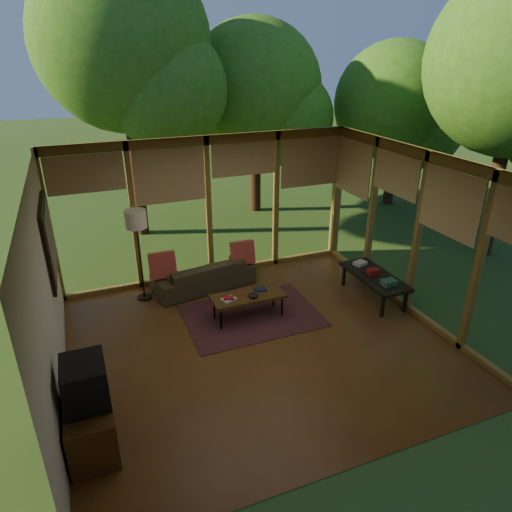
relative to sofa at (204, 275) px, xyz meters
name	(u,v)px	position (x,y,z in m)	size (l,w,h in m)	color
floor	(259,342)	(0.29, -2.00, -0.27)	(5.50, 5.50, 0.00)	brown
ceiling	(260,167)	(0.29, -2.00, 2.43)	(5.50, 5.50, 0.00)	silver
wall_left	(47,298)	(-2.46, -2.00, 1.08)	(0.04, 5.00, 2.70)	beige
wall_front	(359,367)	(0.29, -4.50, 1.08)	(5.50, 0.04, 2.70)	beige
window_wall_back	(209,209)	(0.29, 0.50, 1.08)	(5.50, 0.12, 2.70)	olive
window_wall_right	(417,235)	(3.04, -2.00, 1.08)	(0.12, 5.00, 2.70)	olive
exterior_lawn	(381,173)	(8.29, 6.00, -0.28)	(40.00, 40.00, 0.00)	#33511E
tree_nw	(122,43)	(-0.61, 3.35, 3.93)	(3.68, 3.68, 6.05)	#391D14
tree_ne	(254,90)	(2.58, 3.98, 2.87)	(3.39, 3.39, 4.84)	#391D14
tree_far	(394,103)	(6.18, 3.02, 2.50)	(3.14, 3.14, 4.35)	#391D14
rug	(252,315)	(0.46, -1.26, -0.26)	(2.19, 1.55, 0.01)	maroon
sofa	(204,275)	(0.00, 0.00, 0.00)	(1.84, 0.72, 0.54)	#3D351E
pillow_left	(163,266)	(-0.75, -0.05, 0.34)	(0.46, 0.15, 0.46)	maroon
pillow_right	(243,253)	(0.75, -0.05, 0.33)	(0.44, 0.15, 0.44)	maroon
ct_book_lower	(229,299)	(0.04, -1.33, 0.17)	(0.22, 0.17, 0.03)	#B2ADA1
ct_book_upper	(229,298)	(0.04, -1.33, 0.20)	(0.16, 0.12, 0.03)	maroon
ct_book_side	(260,289)	(0.64, -1.20, 0.17)	(0.19, 0.14, 0.03)	black
ct_bowl	(253,295)	(0.44, -1.38, 0.19)	(0.16, 0.16, 0.07)	black
media_cabinet	(91,422)	(-2.18, -3.12, 0.03)	(0.50, 1.00, 0.60)	#4E3015
television	(85,383)	(-2.16, -3.12, 0.58)	(0.45, 0.55, 0.50)	black
console_book_a	(389,283)	(2.69, -1.89, 0.23)	(0.25, 0.18, 0.09)	#2F5243
console_book_b	(373,271)	(2.69, -1.44, 0.23)	(0.20, 0.15, 0.09)	maroon
console_book_c	(360,263)	(2.69, -1.04, 0.22)	(0.23, 0.16, 0.06)	#B2ADA1
floor_lamp	(136,224)	(-1.11, 0.02, 1.14)	(0.36, 0.36, 1.65)	black
coffee_table	(248,297)	(0.39, -1.28, 0.12)	(1.20, 0.50, 0.43)	#4E3015
side_console	(374,277)	(2.69, -1.49, 0.14)	(0.60, 1.40, 0.46)	black
wall_painting	(49,241)	(-2.42, -0.60, 1.28)	(0.06, 1.35, 1.15)	black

